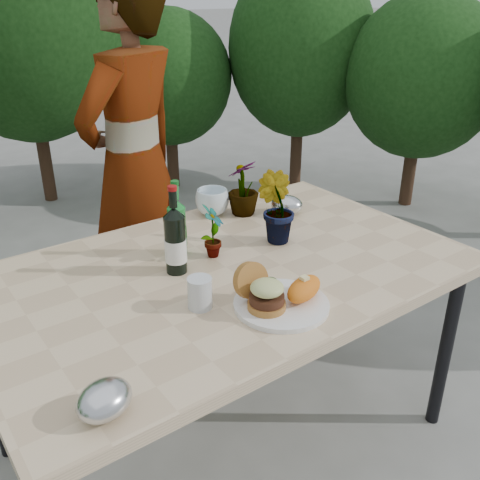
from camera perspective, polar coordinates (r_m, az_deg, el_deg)
ground at (r=2.24m, az=-1.29°, el=-20.08°), size 80.00×80.00×0.00m
patio_table at (r=1.81m, az=-1.50°, el=-4.49°), size 1.60×1.00×0.75m
shrub_hedge at (r=3.35m, az=-18.00°, el=17.44°), size 6.75×5.26×2.59m
dinner_plate at (r=1.57m, az=4.42°, el=-6.86°), size 0.28×0.28×0.01m
burger_stack at (r=1.53m, az=2.44°, el=-5.53°), size 0.11×0.16×0.11m
sweet_potato at (r=1.58m, az=6.83°, el=-5.19°), size 0.17×0.12×0.06m
grilled_veg at (r=1.63m, az=2.80°, el=-4.68°), size 0.08×0.05×0.03m
wine_bottle at (r=1.72m, az=-6.92°, el=-0.15°), size 0.07×0.07×0.30m
sparkling_water at (r=1.84m, az=-6.73°, el=1.27°), size 0.06×0.06×0.27m
plastic_cup at (r=1.55m, az=-4.30°, el=-5.65°), size 0.07×0.07×0.09m
seedling_left at (r=1.81m, az=-2.92°, el=0.95°), size 0.12×0.12×0.19m
seedling_mid at (r=1.92m, az=3.82°, el=3.43°), size 0.15×0.17×0.26m
seedling_right at (r=2.16m, az=0.35°, el=5.58°), size 0.15×0.15×0.22m
blue_bowl at (r=2.18m, az=-2.98°, el=4.06°), size 0.14×0.14×0.11m
foil_packet_left at (r=1.24m, az=-14.27°, el=-16.18°), size 0.16×0.15×0.08m
foil_packet_right at (r=2.20m, az=5.01°, el=3.76°), size 0.16×0.17×0.08m
person at (r=2.51m, az=-11.18°, el=7.75°), size 0.74×0.63×1.71m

